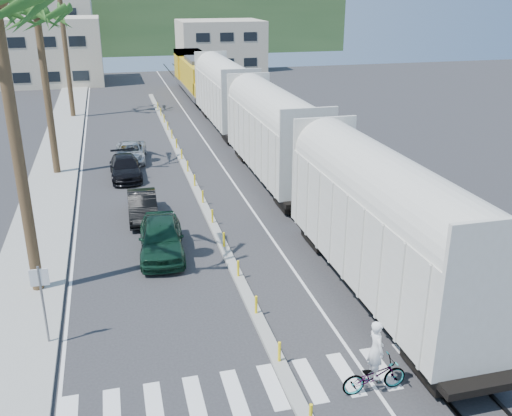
{
  "coord_description": "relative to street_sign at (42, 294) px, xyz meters",
  "views": [
    {
      "loc": [
        -4.55,
        -15.71,
        11.41
      ],
      "look_at": [
        1.49,
        7.81,
        2.0
      ],
      "focal_mm": 40.0,
      "sensor_mm": 36.0,
      "label": 1
    }
  ],
  "objects": [
    {
      "name": "median",
      "position": [
        7.3,
        17.96,
        -1.88
      ],
      "size": [
        0.45,
        60.0,
        0.85
      ],
      "color": "gray",
      "rests_on": "ground"
    },
    {
      "name": "car_rear",
      "position": [
        3.81,
        21.88,
        -1.33
      ],
      "size": [
        2.96,
        4.98,
        1.28
      ],
      "primitive_type": "imported",
      "rotation": [
        0.0,
        0.0,
        -0.09
      ],
      "color": "#B8BBBE",
      "rests_on": "ground"
    },
    {
      "name": "car_third",
      "position": [
        3.33,
        18.15,
        -1.3
      ],
      "size": [
        2.11,
        4.74,
        1.35
      ],
      "primitive_type": "imported",
      "rotation": [
        0.0,
        0.0,
        0.02
      ],
      "color": "black",
      "rests_on": "ground"
    },
    {
      "name": "car_lead",
      "position": [
        4.45,
        6.2,
        -1.13
      ],
      "size": [
        2.67,
        5.19,
        1.67
      ],
      "primitive_type": "imported",
      "rotation": [
        0.0,
        0.0,
        -0.07
      ],
      "color": "#103221",
      "rests_on": "ground"
    },
    {
      "name": "crosswalk",
      "position": [
        7.3,
        -4.0,
        -1.97
      ],
      "size": [
        14.0,
        2.2,
        0.01
      ],
      "primitive_type": "cube",
      "color": "silver",
      "rests_on": "ground"
    },
    {
      "name": "lane_markings",
      "position": [
        5.15,
        23.0,
        -1.97
      ],
      "size": [
        9.42,
        90.0,
        0.01
      ],
      "color": "silver",
      "rests_on": "ground"
    },
    {
      "name": "street_sign",
      "position": [
        0.0,
        0.0,
        0.0
      ],
      "size": [
        0.6,
        0.08,
        3.0
      ],
      "color": "slate",
      "rests_on": "ground"
    },
    {
      "name": "car_second",
      "position": [
        3.92,
        10.85,
        -1.28
      ],
      "size": [
        1.66,
        4.28,
        1.39
      ],
      "primitive_type": "imported",
      "rotation": [
        0.0,
        0.0,
        -0.02
      ],
      "color": "black",
      "rests_on": "ground"
    },
    {
      "name": "buildings",
      "position": [
        0.89,
        69.66,
        2.39
      ],
      "size": [
        38.0,
        27.0,
        10.0
      ],
      "color": "#B8AA92",
      "rests_on": "ground"
    },
    {
      "name": "freight_train",
      "position": [
        12.3,
        20.96,
        0.93
      ],
      "size": [
        3.0,
        60.94,
        5.85
      ],
      "color": "beige",
      "rests_on": "ground"
    },
    {
      "name": "cyclist",
      "position": [
        9.69,
        -4.92,
        -1.18
      ],
      "size": [
        0.81,
        2.08,
        2.43
      ],
      "rotation": [
        0.0,
        0.0,
        1.59
      ],
      "color": "#9EA0A5",
      "rests_on": "ground"
    },
    {
      "name": "ground",
      "position": [
        7.3,
        -2.0,
        -1.97
      ],
      "size": [
        140.0,
        140.0,
        0.0
      ],
      "primitive_type": "plane",
      "color": "#28282B",
      "rests_on": "ground"
    },
    {
      "name": "sidewalk",
      "position": [
        -1.2,
        23.0,
        -1.9
      ],
      "size": [
        3.0,
        90.0,
        0.15
      ],
      "primitive_type": "cube",
      "color": "gray",
      "rests_on": "ground"
    },
    {
      "name": "hillside",
      "position": [
        7.3,
        98.0,
        4.03
      ],
      "size": [
        80.0,
        20.0,
        12.0
      ],
      "primitive_type": "cube",
      "color": "#385628",
      "rests_on": "ground"
    },
    {
      "name": "rails",
      "position": [
        12.3,
        26.0,
        -1.94
      ],
      "size": [
        1.56,
        100.0,
        0.06
      ],
      "color": "black",
      "rests_on": "ground"
    }
  ]
}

